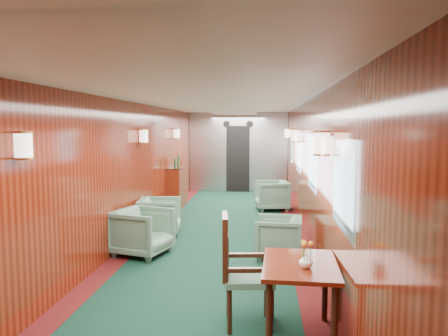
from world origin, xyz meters
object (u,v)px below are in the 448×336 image
object	(u,v)px
armchair_left_near	(142,232)
armchair_left_far	(160,216)
armchair_right_far	(272,195)
credenza	(177,186)
side_chair	(238,266)
dining_table	(300,275)
armchair_right_near	(278,237)

from	to	relation	value
armchair_left_near	armchair_left_far	world-z (taller)	armchair_left_near
armchair_left_near	armchair_right_far	xyz separation A→B (m)	(2.04, 3.86, -0.01)
credenza	armchair_right_far	world-z (taller)	credenza
side_chair	armchair_right_far	world-z (taller)	side_chair
armchair_left_near	dining_table	bearing A→B (deg)	-122.42
side_chair	dining_table	bearing A→B (deg)	-27.53
credenza	armchair_left_far	world-z (taller)	credenza
armchair_left_near	armchair_left_far	size ratio (longest dim) A/B	1.06
dining_table	credenza	bearing A→B (deg)	113.16
side_chair	armchair_left_far	distance (m)	3.90
credenza	armchair_left_near	xyz separation A→B (m)	(0.28, -4.06, -0.15)
side_chair	armchair_right_near	distance (m)	2.37
dining_table	armchair_right_far	world-z (taller)	dining_table
armchair_left_near	armchair_right_far	bearing A→B (deg)	-11.81
armchair_left_far	armchair_right_near	size ratio (longest dim) A/B	1.08
side_chair	armchair_right_near	xyz separation A→B (m)	(0.47, 2.30, -0.29)
dining_table	armchair_left_near	distance (m)	3.33
armchair_right_near	dining_table	bearing A→B (deg)	7.31
armchair_left_far	armchair_right_near	xyz separation A→B (m)	(2.12, -1.22, -0.03)
armchair_right_far	armchair_left_near	bearing A→B (deg)	-36.40
credenza	armchair_left_far	bearing A→B (deg)	-85.02
dining_table	armchair_right_near	bearing A→B (deg)	95.07
dining_table	armchair_left_far	distance (m)	4.37
side_chair	armchair_right_far	size ratio (longest dim) A/B	1.46
credenza	armchair_left_near	size ratio (longest dim) A/B	1.62
armchair_right_near	credenza	bearing A→B (deg)	-144.86
dining_table	armchair_right_far	bearing A→B (deg)	93.82
dining_table	armchair_left_near	world-z (taller)	dining_table
dining_table	armchair_left_far	size ratio (longest dim) A/B	1.33
dining_table	credenza	size ratio (longest dim) A/B	0.77
side_chair	armchair_left_far	size ratio (longest dim) A/B	1.49
dining_table	credenza	world-z (taller)	credenza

